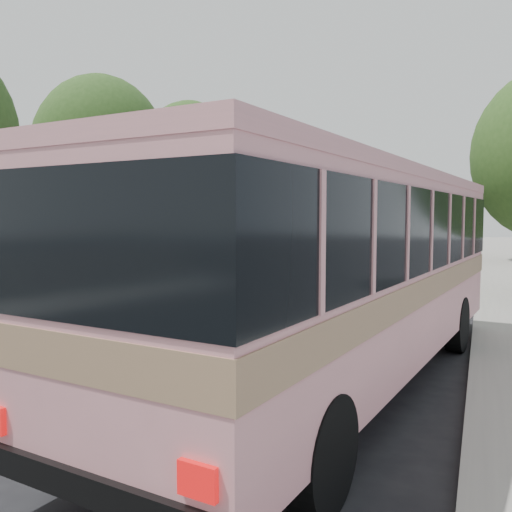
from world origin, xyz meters
The scene contains 14 objects.
ground centered at (0.00, 0.00, 0.00)m, with size 120.00×120.00×0.00m, color black.
sidewalk_left centered at (-8.50, 20.00, 0.07)m, with size 4.00×90.00×0.15m, color #9E998E.
low_wall centered at (-10.30, 20.00, 0.90)m, with size 0.30×90.00×1.50m, color #9E998E.
tree_left_b centered at (-8.42, 5.94, 5.82)m, with size 5.70×5.70×8.88m.
tree_left_c centered at (-8.62, 13.94, 6.12)m, with size 6.00×6.00×9.35m.
tree_left_d centered at (-8.52, 21.94, 5.63)m, with size 5.52×5.52×8.60m.
tree_left_e centered at (-8.42, 29.94, 6.43)m, with size 6.30×6.30×9.82m.
tree_left_f centered at (-8.62, 37.94, 6.00)m, with size 5.88×5.88×9.16m.
pink_bus centered at (4.50, -4.00, 2.27)m, with size 4.35×11.72×3.65m.
pink_taxi centered at (-2.00, 3.00, 0.80)m, with size 1.89×4.71×1.60m, color #FF169C.
white_pickup centered at (-4.28, 8.36, 0.71)m, with size 2.00×4.93×1.43m, color white.
tour_coach_front centered at (-5.20, 17.00, 2.28)m, with size 4.28×12.91×3.79m.
tour_coach_rear centered at (-4.50, 38.98, 2.39)m, with size 4.04×13.47×3.97m.
taxi_roof_sign centered at (-2.00, 3.00, 1.69)m, with size 0.55×0.18×0.18m, color silver.
Camera 1 is at (6.66, -13.01, 2.91)m, focal length 38.00 mm.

